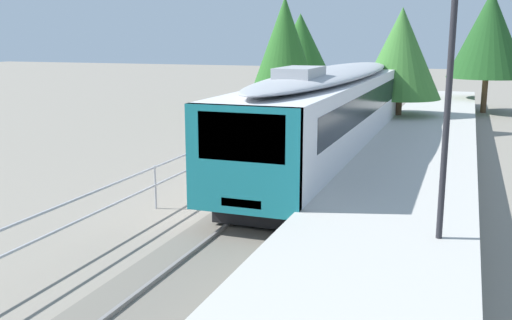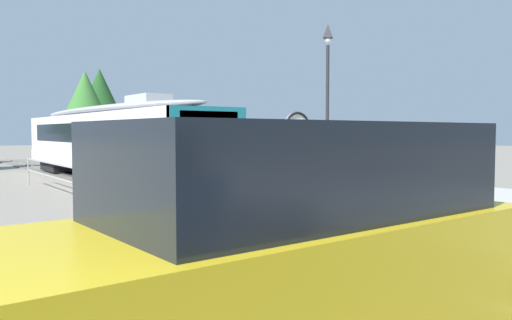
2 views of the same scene
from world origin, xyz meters
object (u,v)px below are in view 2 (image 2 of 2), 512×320
(commuter_train, at_px, (108,138))
(speed_limit_sign, at_px, (297,148))
(parked_van_yellow, at_px, (281,265))
(platform_lamp_mid_platform, at_px, (328,70))

(commuter_train, height_order, speed_limit_sign, commuter_train)
(parked_van_yellow, bearing_deg, speed_limit_sign, 48.54)
(speed_limit_sign, xyz_separation_m, parked_van_yellow, (-3.47, -3.93, -0.83))
(platform_lamp_mid_platform, relative_size, speed_limit_sign, 1.91)
(commuter_train, height_order, platform_lamp_mid_platform, platform_lamp_mid_platform)
(speed_limit_sign, relative_size, parked_van_yellow, 0.56)
(commuter_train, relative_size, speed_limit_sign, 6.87)
(commuter_train, height_order, parked_van_yellow, commuter_train)
(speed_limit_sign, distance_m, parked_van_yellow, 5.31)
(commuter_train, relative_size, platform_lamp_mid_platform, 3.60)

